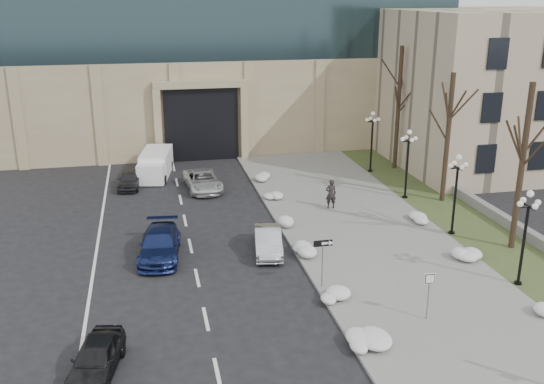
{
  "coord_description": "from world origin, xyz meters",
  "views": [
    {
      "loc": [
        -8.48,
        -16.88,
        13.2
      ],
      "look_at": [
        -2.35,
        11.94,
        3.5
      ],
      "focal_mm": 40.0,
      "sensor_mm": 36.0,
      "label": 1
    }
  ],
  "objects_px": {
    "car_b": "(268,241)",
    "lamppost_c": "(408,155)",
    "lamppost_d": "(372,134)",
    "one_way_sign": "(326,249)",
    "lamppost_b": "(456,184)",
    "car_e": "(130,179)",
    "car_a": "(96,358)",
    "box_truck": "(155,165)",
    "car_d": "(203,181)",
    "keep_sign": "(429,286)",
    "car_c": "(160,244)",
    "lamppost_a": "(526,225)",
    "pedestrian": "(331,194)"
  },
  "relations": [
    {
      "from": "car_b",
      "to": "lamppost_c",
      "type": "distance_m",
      "value": 12.96
    },
    {
      "from": "car_b",
      "to": "lamppost_d",
      "type": "relative_size",
      "value": 0.84
    },
    {
      "from": "one_way_sign",
      "to": "lamppost_b",
      "type": "height_order",
      "value": "lamppost_b"
    },
    {
      "from": "car_e",
      "to": "lamppost_d",
      "type": "bearing_deg",
      "value": 7.7
    },
    {
      "from": "car_a",
      "to": "lamppost_d",
      "type": "xyz_separation_m",
      "value": [
        19.07,
        22.54,
        2.43
      ]
    },
    {
      "from": "one_way_sign",
      "to": "lamppost_b",
      "type": "relative_size",
      "value": 0.52
    },
    {
      "from": "box_truck",
      "to": "one_way_sign",
      "type": "height_order",
      "value": "one_way_sign"
    },
    {
      "from": "box_truck",
      "to": "lamppost_b",
      "type": "relative_size",
      "value": 1.25
    },
    {
      "from": "one_way_sign",
      "to": "car_e",
      "type": "bearing_deg",
      "value": 116.95
    },
    {
      "from": "car_a",
      "to": "car_d",
      "type": "height_order",
      "value": "car_d"
    },
    {
      "from": "car_a",
      "to": "lamppost_b",
      "type": "distance_m",
      "value": 21.47
    },
    {
      "from": "car_b",
      "to": "one_way_sign",
      "type": "distance_m",
      "value": 5.21
    },
    {
      "from": "one_way_sign",
      "to": "keep_sign",
      "type": "distance_m",
      "value": 5.0
    },
    {
      "from": "lamppost_b",
      "to": "lamppost_c",
      "type": "distance_m",
      "value": 6.5
    },
    {
      "from": "car_c",
      "to": "lamppost_a",
      "type": "distance_m",
      "value": 17.98
    },
    {
      "from": "lamppost_d",
      "to": "lamppost_a",
      "type": "bearing_deg",
      "value": -90.0
    },
    {
      "from": "car_d",
      "to": "lamppost_c",
      "type": "relative_size",
      "value": 1.01
    },
    {
      "from": "car_d",
      "to": "lamppost_a",
      "type": "distance_m",
      "value": 22.29
    },
    {
      "from": "car_b",
      "to": "one_way_sign",
      "type": "bearing_deg",
      "value": -61.06
    },
    {
      "from": "lamppost_a",
      "to": "lamppost_b",
      "type": "distance_m",
      "value": 6.5
    },
    {
      "from": "pedestrian",
      "to": "keep_sign",
      "type": "bearing_deg",
      "value": 93.33
    },
    {
      "from": "car_e",
      "to": "pedestrian",
      "type": "relative_size",
      "value": 1.89
    },
    {
      "from": "car_a",
      "to": "car_d",
      "type": "relative_size",
      "value": 0.79
    },
    {
      "from": "box_truck",
      "to": "lamppost_a",
      "type": "bearing_deg",
      "value": -43.78
    },
    {
      "from": "keep_sign",
      "to": "lamppost_d",
      "type": "bearing_deg",
      "value": 78.79
    },
    {
      "from": "lamppost_b",
      "to": "lamppost_c",
      "type": "relative_size",
      "value": 1.0
    },
    {
      "from": "car_b",
      "to": "keep_sign",
      "type": "xyz_separation_m",
      "value": [
        5.09,
        -8.4,
        0.99
      ]
    },
    {
      "from": "car_e",
      "to": "pedestrian",
      "type": "xyz_separation_m",
      "value": [
        12.59,
        -7.41,
        0.46
      ]
    },
    {
      "from": "car_d",
      "to": "car_e",
      "type": "relative_size",
      "value": 1.34
    },
    {
      "from": "car_e",
      "to": "lamppost_d",
      "type": "relative_size",
      "value": 0.76
    },
    {
      "from": "one_way_sign",
      "to": "keep_sign",
      "type": "relative_size",
      "value": 1.12
    },
    {
      "from": "one_way_sign",
      "to": "lamppost_c",
      "type": "relative_size",
      "value": 0.52
    },
    {
      "from": "lamppost_a",
      "to": "lamppost_b",
      "type": "height_order",
      "value": "same"
    },
    {
      "from": "keep_sign",
      "to": "lamppost_a",
      "type": "xyz_separation_m",
      "value": [
        5.71,
        2.14,
        1.43
      ]
    },
    {
      "from": "car_c",
      "to": "car_d",
      "type": "bearing_deg",
      "value": 79.45
    },
    {
      "from": "pedestrian",
      "to": "car_e",
      "type": "bearing_deg",
      "value": -26.44
    },
    {
      "from": "lamppost_b",
      "to": "lamppost_d",
      "type": "xyz_separation_m",
      "value": [
        0.0,
        13.0,
        0.0
      ]
    },
    {
      "from": "lamppost_a",
      "to": "pedestrian",
      "type": "bearing_deg",
      "value": 114.73
    },
    {
      "from": "pedestrian",
      "to": "car_d",
      "type": "bearing_deg",
      "value": -33.78
    },
    {
      "from": "lamppost_a",
      "to": "lamppost_b",
      "type": "xyz_separation_m",
      "value": [
        0.0,
        6.5,
        0.0
      ]
    },
    {
      "from": "car_b",
      "to": "pedestrian",
      "type": "height_order",
      "value": "pedestrian"
    },
    {
      "from": "car_b",
      "to": "one_way_sign",
      "type": "relative_size",
      "value": 1.6
    },
    {
      "from": "lamppost_a",
      "to": "lamppost_d",
      "type": "height_order",
      "value": "same"
    },
    {
      "from": "car_a",
      "to": "car_b",
      "type": "distance_m",
      "value": 12.45
    },
    {
      "from": "car_b",
      "to": "car_e",
      "type": "bearing_deg",
      "value": 127.58
    },
    {
      "from": "lamppost_a",
      "to": "lamppost_d",
      "type": "relative_size",
      "value": 1.0
    },
    {
      "from": "keep_sign",
      "to": "lamppost_b",
      "type": "height_order",
      "value": "lamppost_b"
    },
    {
      "from": "lamppost_a",
      "to": "car_e",
      "type": "bearing_deg",
      "value": 133.02
    },
    {
      "from": "lamppost_b",
      "to": "lamppost_d",
      "type": "relative_size",
      "value": 1.0
    },
    {
      "from": "car_b",
      "to": "lamppost_d",
      "type": "bearing_deg",
      "value": 59.27
    }
  ]
}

